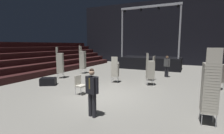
% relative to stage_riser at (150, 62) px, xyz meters
% --- Properties ---
extents(ground_plane, '(22.00, 30.00, 0.10)m').
position_rel_stage_riser_xyz_m(ground_plane, '(0.00, -10.16, -0.75)').
color(ground_plane, gray).
extents(arena_end_wall, '(22.00, 0.30, 8.00)m').
position_rel_stage_riser_xyz_m(arena_end_wall, '(0.00, 4.84, 3.30)').
color(arena_end_wall, black).
rests_on(arena_end_wall, ground_plane).
extents(bleacher_bank_left, '(4.50, 24.00, 2.70)m').
position_rel_stage_riser_xyz_m(bleacher_bank_left, '(-8.75, -9.16, 0.65)').
color(bleacher_bank_left, black).
rests_on(bleacher_bank_left, ground_plane).
extents(stage_riser, '(5.98, 2.79, 6.10)m').
position_rel_stage_riser_xyz_m(stage_riser, '(0.00, 0.00, 0.00)').
color(stage_riser, black).
rests_on(stage_riser, ground_plane).
extents(man_with_tie, '(0.57, 0.31, 1.69)m').
position_rel_stage_riser_xyz_m(man_with_tie, '(0.74, -12.39, 0.25)').
color(man_with_tie, black).
rests_on(man_with_tie, ground_plane).
extents(chair_stack_front_left, '(0.59, 0.59, 1.96)m').
position_rel_stage_riser_xyz_m(chair_stack_front_left, '(1.53, -7.09, 0.29)').
color(chair_stack_front_left, '#B2B5BA').
rests_on(chair_stack_front_left, ground_plane).
extents(chair_stack_front_right, '(0.48, 0.48, 2.39)m').
position_rel_stage_riser_xyz_m(chair_stack_front_right, '(4.29, -11.30, 0.50)').
color(chair_stack_front_right, '#B2B5BA').
rests_on(chair_stack_front_right, ground_plane).
extents(chair_stack_mid_left, '(0.51, 0.51, 1.71)m').
position_rel_stage_riser_xyz_m(chair_stack_mid_left, '(-0.69, -7.35, 0.16)').
color(chair_stack_mid_left, '#B2B5BA').
rests_on(chair_stack_mid_left, ground_plane).
extents(chair_stack_mid_right, '(0.48, 0.48, 1.71)m').
position_rel_stage_riser_xyz_m(chair_stack_mid_right, '(1.30, -5.72, 0.16)').
color(chair_stack_mid_right, '#B2B5BA').
rests_on(chair_stack_mid_right, ground_plane).
extents(chair_stack_mid_centre, '(0.61, 0.61, 1.88)m').
position_rel_stage_riser_xyz_m(chair_stack_mid_centre, '(5.15, -6.47, 0.24)').
color(chair_stack_mid_centre, '#B2B5BA').
rests_on(chair_stack_mid_centre, ground_plane).
extents(chair_stack_rear_left, '(0.60, 0.60, 2.31)m').
position_rel_stage_riser_xyz_m(chair_stack_rear_left, '(-4.94, -7.82, 0.45)').
color(chair_stack_rear_left, '#B2B5BA').
rests_on(chair_stack_rear_left, ground_plane).
extents(chair_stack_rear_right, '(0.50, 0.50, 2.39)m').
position_rel_stage_riser_xyz_m(chair_stack_rear_right, '(-4.63, -5.44, 0.50)').
color(chair_stack_rear_right, '#B2B5BA').
rests_on(chair_stack_rear_right, ground_plane).
extents(crew_worker_near_stage, '(0.52, 0.42, 1.66)m').
position_rel_stage_riser_xyz_m(crew_worker_near_stage, '(2.12, -4.01, 0.24)').
color(crew_worker_near_stage, black).
rests_on(crew_worker_near_stage, ground_plane).
extents(equipment_road_case, '(1.08, 0.98, 0.45)m').
position_rel_stage_riser_xyz_m(equipment_road_case, '(-4.11, -9.77, -0.47)').
color(equipment_road_case, black).
rests_on(equipment_road_case, ground_plane).
extents(loose_chair_near_man, '(0.50, 0.50, 0.95)m').
position_rel_stage_riser_xyz_m(loose_chair_near_man, '(-1.21, -10.47, -0.16)').
color(loose_chair_near_man, '#B2B5BA').
rests_on(loose_chair_near_man, ground_plane).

